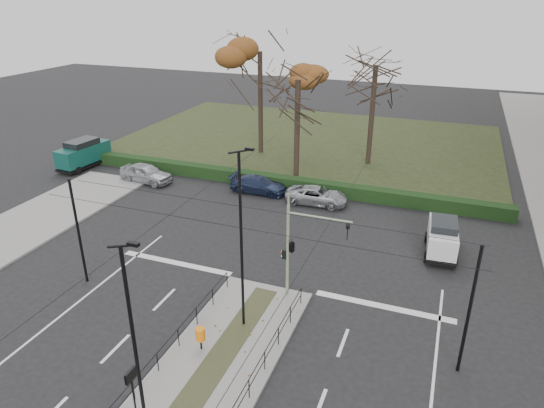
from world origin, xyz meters
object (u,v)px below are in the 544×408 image
(streetlamp_median_far, at_px, (242,241))
(green_van, at_px, (83,153))
(streetlamp_median_near, at_px, (137,355))
(litter_bin, at_px, (200,334))
(parked_car_fourth, at_px, (317,196))
(parked_car_first, at_px, (146,173))
(white_van, at_px, (442,236))
(bare_tree_near, at_px, (298,88))
(rust_tree, at_px, (260,52))
(parked_car_third, at_px, (259,185))
(info_panel, at_px, (131,381))
(bare_tree_center, at_px, (375,73))
(traffic_light, at_px, (293,245))

(streetlamp_median_far, relative_size, green_van, 1.69)
(streetlamp_median_far, bearing_deg, streetlamp_median_near, -91.82)
(litter_bin, xyz_separation_m, parked_car_fourth, (0.30, 17.39, -0.28))
(parked_car_first, height_order, white_van, white_van)
(streetlamp_median_far, bearing_deg, bare_tree_near, 100.80)
(green_van, relative_size, rust_tree, 0.42)
(litter_bin, bearing_deg, parked_car_third, 104.32)
(litter_bin, relative_size, streetlamp_median_near, 0.13)
(parked_car_first, height_order, parked_car_third, parked_car_first)
(parked_car_fourth, bearing_deg, info_panel, 175.03)
(streetlamp_median_far, distance_m, parked_car_third, 17.03)
(litter_bin, bearing_deg, green_van, 140.18)
(parked_car_first, relative_size, white_van, 1.13)
(streetlamp_median_near, relative_size, bare_tree_center, 0.71)
(litter_bin, bearing_deg, white_van, 53.95)
(parked_car_third, bearing_deg, streetlamp_median_far, -161.01)
(parked_car_first, xyz_separation_m, bare_tree_near, (11.58, 4.48, 6.95))
(info_panel, xyz_separation_m, green_van, (-20.92, 21.98, -0.56))
(rust_tree, bearing_deg, bare_tree_center, 2.34)
(info_panel, bearing_deg, streetlamp_median_near, -39.23)
(parked_car_first, bearing_deg, parked_car_fourth, -81.62)
(info_panel, bearing_deg, litter_bin, 83.43)
(traffic_light, relative_size, parked_car_first, 1.12)
(bare_tree_center, bearing_deg, rust_tree, -177.66)
(parked_car_third, bearing_deg, rust_tree, 20.14)
(litter_bin, height_order, green_van, green_van)
(streetlamp_median_near, height_order, parked_car_fourth, streetlamp_median_near)
(rust_tree, bearing_deg, green_van, -144.62)
(parked_car_first, bearing_deg, streetlamp_median_near, -140.18)
(white_van, distance_m, rust_tree, 24.17)
(traffic_light, bearing_deg, green_van, 152.23)
(parked_car_third, height_order, bare_tree_near, bare_tree_near)
(info_panel, distance_m, rust_tree, 33.21)
(parked_car_third, relative_size, white_van, 1.12)
(streetlamp_median_far, relative_size, parked_car_third, 1.94)
(streetlamp_median_near, bearing_deg, parked_car_first, 124.35)
(green_van, bearing_deg, parked_car_third, 0.03)
(info_panel, relative_size, white_van, 0.55)
(streetlamp_median_near, xyz_separation_m, rust_tree, (-8.98, 32.45, 5.22))
(traffic_light, height_order, green_van, traffic_light)
(info_panel, height_order, streetlamp_median_near, streetlamp_median_near)
(parked_car_third, bearing_deg, bare_tree_center, -35.47)
(parked_car_first, bearing_deg, rust_tree, -23.92)
(parked_car_fourth, bearing_deg, parked_car_third, 81.68)
(parked_car_third, height_order, green_van, green_van)
(green_van, relative_size, bare_tree_near, 0.47)
(streetlamp_median_near, height_order, streetlamp_median_far, streetlamp_median_far)
(streetlamp_median_far, relative_size, bare_tree_near, 0.80)
(info_panel, height_order, parked_car_fourth, info_panel)
(bare_tree_center, height_order, bare_tree_near, bare_tree_center)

